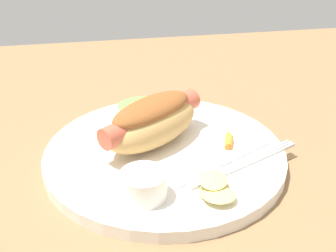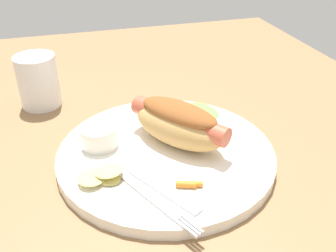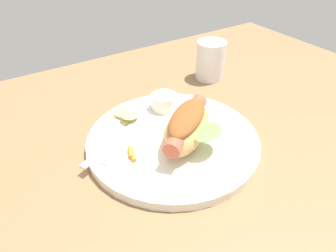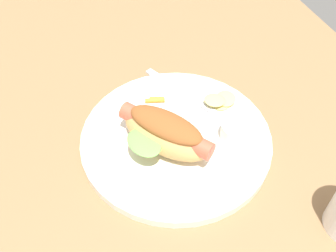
{
  "view_description": "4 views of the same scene",
  "coord_description": "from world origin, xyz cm",
  "px_view_note": "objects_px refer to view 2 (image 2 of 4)",
  "views": [
    {
      "loc": [
        -5.78,
        -55.11,
        35.16
      ],
      "look_at": [
        3.04,
        -1.49,
        4.82
      ],
      "focal_mm": 53.65,
      "sensor_mm": 36.0,
      "label": 1
    },
    {
      "loc": [
        44.98,
        -14.22,
        32.33
      ],
      "look_at": [
        3.63,
        -2.26,
        6.16
      ],
      "focal_mm": 40.87,
      "sensor_mm": 36.0,
      "label": 2
    },
    {
      "loc": [
        26.39,
        33.1,
        35.01
      ],
      "look_at": [
        3.24,
        -2.65,
        4.0
      ],
      "focal_mm": 32.69,
      "sensor_mm": 36.0,
      "label": 3
    },
    {
      "loc": [
        -34.63,
        13.29,
        49.95
      ],
      "look_at": [
        1.14,
        -0.35,
        6.22
      ],
      "focal_mm": 42.24,
      "sensor_mm": 36.0,
      "label": 4
    }
  ],
  "objects_px": {
    "knife": "(152,182)",
    "chips_pile": "(102,175)",
    "carrot_garnish": "(188,184)",
    "drinking_cup": "(38,81)",
    "hot_dog": "(176,123)",
    "fork": "(148,194)",
    "sauce_ramekin": "(99,136)",
    "plate": "(166,154)"
  },
  "relations": [
    {
      "from": "sauce_ramekin",
      "to": "knife",
      "type": "relative_size",
      "value": 0.34
    },
    {
      "from": "knife",
      "to": "plate",
      "type": "bearing_deg",
      "value": 121.27
    },
    {
      "from": "fork",
      "to": "drinking_cup",
      "type": "distance_m",
      "value": 0.33
    },
    {
      "from": "carrot_garnish",
      "to": "drinking_cup",
      "type": "height_order",
      "value": "drinking_cup"
    },
    {
      "from": "hot_dog",
      "to": "plate",
      "type": "bearing_deg",
      "value": -90.96
    },
    {
      "from": "plate",
      "to": "knife",
      "type": "bearing_deg",
      "value": -28.66
    },
    {
      "from": "hot_dog",
      "to": "drinking_cup",
      "type": "bearing_deg",
      "value": -174.43
    },
    {
      "from": "chips_pile",
      "to": "hot_dog",
      "type": "bearing_deg",
      "value": 115.55
    },
    {
      "from": "hot_dog",
      "to": "chips_pile",
      "type": "bearing_deg",
      "value": -100.82
    },
    {
      "from": "plate",
      "to": "fork",
      "type": "xyz_separation_m",
      "value": [
        0.09,
        -0.05,
        0.01
      ]
    },
    {
      "from": "carrot_garnish",
      "to": "drinking_cup",
      "type": "relative_size",
      "value": 0.38
    },
    {
      "from": "hot_dog",
      "to": "sauce_ramekin",
      "type": "distance_m",
      "value": 0.11
    },
    {
      "from": "knife",
      "to": "chips_pile",
      "type": "height_order",
      "value": "chips_pile"
    },
    {
      "from": "fork",
      "to": "chips_pile",
      "type": "height_order",
      "value": "chips_pile"
    },
    {
      "from": "fork",
      "to": "chips_pile",
      "type": "bearing_deg",
      "value": -158.32
    },
    {
      "from": "drinking_cup",
      "to": "carrot_garnish",
      "type": "bearing_deg",
      "value": 29.47
    },
    {
      "from": "hot_dog",
      "to": "fork",
      "type": "relative_size",
      "value": 0.99
    },
    {
      "from": "drinking_cup",
      "to": "knife",
      "type": "bearing_deg",
      "value": 24.69
    },
    {
      "from": "plate",
      "to": "hot_dog",
      "type": "xyz_separation_m",
      "value": [
        -0.01,
        0.02,
        0.04
      ]
    },
    {
      "from": "plate",
      "to": "chips_pile",
      "type": "distance_m",
      "value": 0.1
    },
    {
      "from": "fork",
      "to": "carrot_garnish",
      "type": "height_order",
      "value": "carrot_garnish"
    },
    {
      "from": "sauce_ramekin",
      "to": "carrot_garnish",
      "type": "relative_size",
      "value": 1.51
    },
    {
      "from": "sauce_ramekin",
      "to": "knife",
      "type": "xyz_separation_m",
      "value": [
        0.1,
        0.05,
        -0.01
      ]
    },
    {
      "from": "knife",
      "to": "chips_pile",
      "type": "distance_m",
      "value": 0.06
    },
    {
      "from": "hot_dog",
      "to": "carrot_garnish",
      "type": "relative_size",
      "value": 4.49
    },
    {
      "from": "knife",
      "to": "chips_pile",
      "type": "bearing_deg",
      "value": -143.1
    },
    {
      "from": "sauce_ramekin",
      "to": "carrot_garnish",
      "type": "bearing_deg",
      "value": 37.2
    },
    {
      "from": "chips_pile",
      "to": "carrot_garnish",
      "type": "height_order",
      "value": "chips_pile"
    },
    {
      "from": "fork",
      "to": "drinking_cup",
      "type": "height_order",
      "value": "drinking_cup"
    },
    {
      "from": "plate",
      "to": "chips_pile",
      "type": "height_order",
      "value": "chips_pile"
    },
    {
      "from": "hot_dog",
      "to": "drinking_cup",
      "type": "xyz_separation_m",
      "value": [
        -0.21,
        -0.19,
        -0.0
      ]
    },
    {
      "from": "chips_pile",
      "to": "carrot_garnish",
      "type": "distance_m",
      "value": 0.11
    },
    {
      "from": "plate",
      "to": "knife",
      "type": "height_order",
      "value": "knife"
    },
    {
      "from": "fork",
      "to": "sauce_ramekin",
      "type": "bearing_deg",
      "value": 172.67
    },
    {
      "from": "fork",
      "to": "plate",
      "type": "bearing_deg",
      "value": 125.42
    },
    {
      "from": "carrot_garnish",
      "to": "knife",
      "type": "bearing_deg",
      "value": -113.77
    },
    {
      "from": "hot_dog",
      "to": "sauce_ramekin",
      "type": "height_order",
      "value": "hot_dog"
    },
    {
      "from": "plate",
      "to": "sauce_ramekin",
      "type": "distance_m",
      "value": 0.1
    },
    {
      "from": "knife",
      "to": "drinking_cup",
      "type": "relative_size",
      "value": 1.65
    },
    {
      "from": "plate",
      "to": "carrot_garnish",
      "type": "height_order",
      "value": "carrot_garnish"
    },
    {
      "from": "sauce_ramekin",
      "to": "carrot_garnish",
      "type": "distance_m",
      "value": 0.15
    },
    {
      "from": "knife",
      "to": "carrot_garnish",
      "type": "relative_size",
      "value": 4.39
    }
  ]
}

